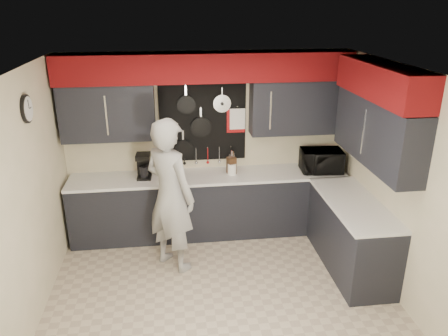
{
  "coord_description": "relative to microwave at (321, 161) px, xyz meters",
  "views": [
    {
      "loc": [
        -0.5,
        -4.25,
        3.24
      ],
      "look_at": [
        0.1,
        0.5,
        1.38
      ],
      "focal_mm": 35.0,
      "sensor_mm": 36.0,
      "label": 1
    }
  ],
  "objects": [
    {
      "name": "ground",
      "position": [
        -1.61,
        -1.39,
        -1.08
      ],
      "size": [
        4.0,
        4.0,
        0.0
      ],
      "primitive_type": "plane",
      "color": "#BFAF94",
      "rests_on": "ground"
    },
    {
      "name": "back_wall_assembly",
      "position": [
        -1.6,
        0.21,
        0.93
      ],
      "size": [
        4.0,
        0.36,
        2.6
      ],
      "color": "beige",
      "rests_on": "ground"
    },
    {
      "name": "right_wall_assembly",
      "position": [
        0.24,
        -1.12,
        0.86
      ],
      "size": [
        0.36,
        3.5,
        2.6
      ],
      "color": "beige",
      "rests_on": "ground"
    },
    {
      "name": "left_wall_assembly",
      "position": [
        -3.61,
        -1.37,
        0.25
      ],
      "size": [
        0.05,
        3.5,
        2.6
      ],
      "color": "beige",
      "rests_on": "ground"
    },
    {
      "name": "base_cabinets",
      "position": [
        -1.12,
        -0.26,
        -0.62
      ],
      "size": [
        3.95,
        2.2,
        0.92
      ],
      "color": "black",
      "rests_on": "ground"
    },
    {
      "name": "microwave",
      "position": [
        0.0,
        0.0,
        0.0
      ],
      "size": [
        0.61,
        0.44,
        0.32
      ],
      "primitive_type": "imported",
      "rotation": [
        0.0,
        0.0,
        -0.08
      ],
      "color": "black",
      "rests_on": "base_cabinets"
    },
    {
      "name": "knife_block",
      "position": [
        -1.29,
        0.07,
        -0.04
      ],
      "size": [
        0.14,
        0.14,
        0.24
      ],
      "primitive_type": "cube",
      "rotation": [
        0.0,
        0.0,
        0.33
      ],
      "color": "#3A2312",
      "rests_on": "base_cabinets"
    },
    {
      "name": "utensil_crock",
      "position": [
        -1.29,
        0.04,
        -0.08
      ],
      "size": [
        0.12,
        0.12,
        0.16
      ],
      "primitive_type": "cylinder",
      "color": "white",
      "rests_on": "base_cabinets"
    },
    {
      "name": "coffee_maker",
      "position": [
        -2.51,
        0.08,
        0.02
      ],
      "size": [
        0.2,
        0.24,
        0.35
      ],
      "rotation": [
        0.0,
        0.0,
        -0.04
      ],
      "color": "black",
      "rests_on": "base_cabinets"
    },
    {
      "name": "person",
      "position": [
        -2.16,
        -0.72,
        -0.09
      ],
      "size": [
        0.84,
        0.84,
        1.97
      ],
      "primitive_type": "imported",
      "rotation": [
        0.0,
        0.0,
        2.36
      ],
      "color": "#9E9E9C",
      "rests_on": "ground"
    }
  ]
}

